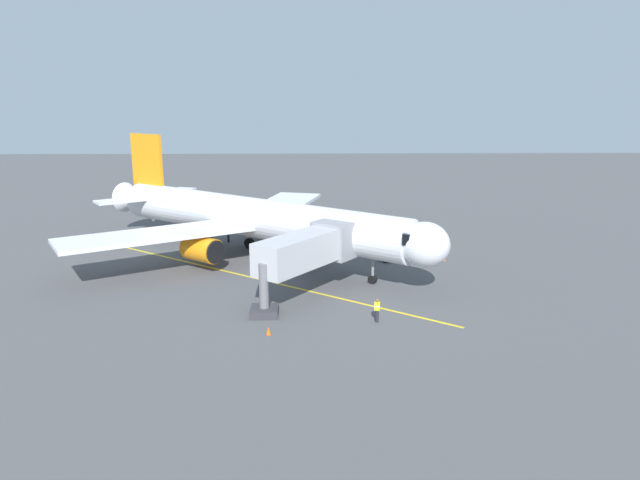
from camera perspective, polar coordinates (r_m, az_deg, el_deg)
name	(u,v)px	position (r m, az deg, el deg)	size (l,w,h in m)	color
ground_plane	(249,259)	(57.21, -6.99, -1.83)	(220.00, 220.00, 0.00)	#4C4C4F
apron_lead_in_line	(248,277)	(51.56, -7.08, -3.58)	(0.24, 40.00, 0.01)	yellow
airplane	(251,218)	(56.54, -6.82, 2.16)	(34.52, 31.61, 11.50)	silver
jet_bridge	(311,249)	(45.52, -0.90, -0.90)	(8.60, 10.25, 5.40)	#B7B7BC
ground_crew_marshaller	(377,310)	(41.03, 5.63, -6.86)	(0.45, 0.35, 1.71)	#23232D
ground_crew_wing_walker	(228,234)	(63.91, -9.01, 0.58)	(0.42, 0.28, 1.71)	#23232D
tug_near_nose	(434,240)	(62.58, 11.12, 0.03)	(2.72, 2.63, 1.50)	white
tug_portside	(386,253)	(56.62, 6.52, -1.25)	(2.33, 2.72, 1.50)	#9E9EA3
safety_cone_nose_left	(444,258)	(57.24, 12.11, -1.75)	(0.32, 0.32, 0.55)	#F2590F
safety_cone_nose_right	(407,262)	(55.33, 8.58, -2.13)	(0.32, 0.32, 0.55)	#F2590F
safety_cone_wing_port	(268,331)	(39.13, -5.08, -8.86)	(0.32, 0.32, 0.55)	#F2590F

